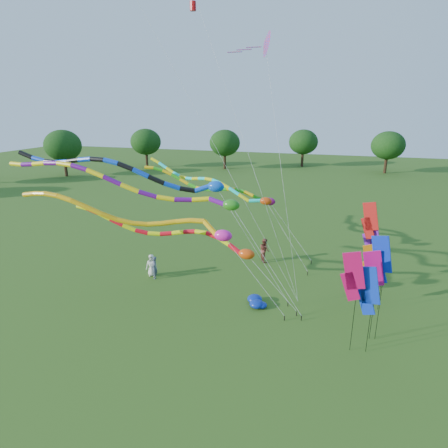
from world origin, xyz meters
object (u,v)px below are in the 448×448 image
(tube_kite_red, at_px, (183,236))
(person_c, at_px, (265,250))
(person_b, at_px, (154,268))
(tube_kite_orange, at_px, (148,219))
(person_a, at_px, (152,265))
(blue_nylon_heap, at_px, (255,302))

(tube_kite_red, distance_m, person_c, 8.45)
(person_c, bearing_deg, person_b, 95.02)
(person_c, bearing_deg, tube_kite_orange, 117.73)
(person_b, bearing_deg, person_a, -162.17)
(person_c, bearing_deg, tube_kite_red, 120.03)
(person_a, xyz_separation_m, person_b, (0.38, -0.33, 0.01))
(person_a, relative_size, person_b, 0.99)
(tube_kite_red, distance_m, blue_nylon_heap, 5.81)
(tube_kite_red, bearing_deg, person_a, 148.56)
(tube_kite_orange, xyz_separation_m, person_c, (4.89, 8.65, -4.49))
(person_a, relative_size, person_c, 0.85)
(tube_kite_orange, distance_m, person_b, 6.06)
(tube_kite_orange, relative_size, person_c, 8.04)
(tube_kite_orange, xyz_separation_m, person_a, (-2.11, 3.84, -4.63))
(tube_kite_orange, distance_m, blue_nylon_heap, 7.92)
(person_a, bearing_deg, tube_kite_red, -51.56)
(blue_nylon_heap, height_order, person_c, person_c)
(blue_nylon_heap, distance_m, person_b, 7.64)
(tube_kite_orange, distance_m, person_a, 6.37)
(blue_nylon_heap, bearing_deg, person_c, 96.89)
(tube_kite_red, bearing_deg, tube_kite_orange, -126.92)
(tube_kite_red, height_order, person_b, tube_kite_red)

